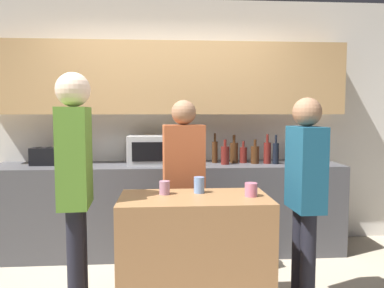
{
  "coord_description": "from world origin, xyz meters",
  "views": [
    {
      "loc": [
        -0.03,
        -2.48,
        1.47
      ],
      "look_at": [
        0.17,
        0.35,
        1.23
      ],
      "focal_mm": 35.0,
      "sensor_mm": 36.0,
      "label": 1
    }
  ],
  "objects_px": {
    "toaster": "(44,156)",
    "person_center": "(305,187)",
    "bottle_1": "(225,155)",
    "person_left": "(184,177)",
    "cup_2": "(251,190)",
    "person_right": "(75,177)",
    "bottle_4": "(255,154)",
    "cup_0": "(199,185)",
    "potted_plant": "(299,144)",
    "cup_1": "(165,188)",
    "bottle_2": "(234,152)",
    "bottle_3": "(243,155)",
    "microwave": "(153,150)",
    "bottle_5": "(267,152)",
    "bottle_0": "(215,151)",
    "bottle_6": "(276,153)"
  },
  "relations": [
    {
      "from": "bottle_3",
      "to": "person_right",
      "type": "relative_size",
      "value": 0.13
    },
    {
      "from": "toaster",
      "to": "person_center",
      "type": "relative_size",
      "value": 0.16
    },
    {
      "from": "bottle_3",
      "to": "person_center",
      "type": "height_order",
      "value": "person_center"
    },
    {
      "from": "bottle_2",
      "to": "person_center",
      "type": "height_order",
      "value": "person_center"
    },
    {
      "from": "toaster",
      "to": "person_center",
      "type": "xyz_separation_m",
      "value": [
        2.25,
        -1.29,
        -0.09
      ]
    },
    {
      "from": "bottle_0",
      "to": "cup_0",
      "type": "distance_m",
      "value": 1.28
    },
    {
      "from": "cup_0",
      "to": "cup_1",
      "type": "distance_m",
      "value": 0.26
    },
    {
      "from": "microwave",
      "to": "bottle_5",
      "type": "distance_m",
      "value": 1.2
    },
    {
      "from": "person_center",
      "to": "person_right",
      "type": "relative_size",
      "value": 0.91
    },
    {
      "from": "bottle_1",
      "to": "cup_2",
      "type": "relative_size",
      "value": 2.72
    },
    {
      "from": "microwave",
      "to": "person_right",
      "type": "xyz_separation_m",
      "value": [
        -0.48,
        -1.37,
        -0.04
      ]
    },
    {
      "from": "potted_plant",
      "to": "bottle_2",
      "type": "bearing_deg",
      "value": 176.21
    },
    {
      "from": "bottle_6",
      "to": "bottle_1",
      "type": "bearing_deg",
      "value": 179.51
    },
    {
      "from": "cup_1",
      "to": "person_right",
      "type": "height_order",
      "value": "person_right"
    },
    {
      "from": "cup_0",
      "to": "bottle_3",
      "type": "bearing_deg",
      "value": 64.51
    },
    {
      "from": "cup_0",
      "to": "person_right",
      "type": "xyz_separation_m",
      "value": [
        -0.85,
        -0.17,
        0.1
      ]
    },
    {
      "from": "bottle_4",
      "to": "cup_2",
      "type": "bearing_deg",
      "value": -104.67
    },
    {
      "from": "bottle_1",
      "to": "bottle_6",
      "type": "distance_m",
      "value": 0.53
    },
    {
      "from": "bottle_3",
      "to": "person_left",
      "type": "height_order",
      "value": "person_left"
    },
    {
      "from": "bottle_2",
      "to": "person_right",
      "type": "bearing_deg",
      "value": -133.42
    },
    {
      "from": "cup_2",
      "to": "person_left",
      "type": "height_order",
      "value": "person_left"
    },
    {
      "from": "toaster",
      "to": "bottle_3",
      "type": "xyz_separation_m",
      "value": [
        2.07,
        0.03,
        -0.0
      ]
    },
    {
      "from": "bottle_4",
      "to": "cup_2",
      "type": "distance_m",
      "value": 1.35
    },
    {
      "from": "person_right",
      "to": "microwave",
      "type": "bearing_deg",
      "value": 156.8
    },
    {
      "from": "bottle_2",
      "to": "person_center",
      "type": "xyz_separation_m",
      "value": [
        0.28,
        -1.33,
        -0.11
      ]
    },
    {
      "from": "bottle_4",
      "to": "bottle_5",
      "type": "xyz_separation_m",
      "value": [
        0.13,
        -0.01,
        0.02
      ]
    },
    {
      "from": "person_center",
      "to": "cup_2",
      "type": "bearing_deg",
      "value": 94.96
    },
    {
      "from": "person_left",
      "to": "bottle_3",
      "type": "bearing_deg",
      "value": -135.27
    },
    {
      "from": "bottle_6",
      "to": "cup_0",
      "type": "height_order",
      "value": "bottle_6"
    },
    {
      "from": "microwave",
      "to": "bottle_6",
      "type": "relative_size",
      "value": 1.7
    },
    {
      "from": "person_center",
      "to": "potted_plant",
      "type": "bearing_deg",
      "value": -19.87
    },
    {
      "from": "potted_plant",
      "to": "bottle_3",
      "type": "xyz_separation_m",
      "value": [
        -0.6,
        0.03,
        -0.11
      ]
    },
    {
      "from": "potted_plant",
      "to": "cup_0",
      "type": "relative_size",
      "value": 3.34
    },
    {
      "from": "bottle_0",
      "to": "bottle_2",
      "type": "bearing_deg",
      "value": -1.32
    },
    {
      "from": "bottle_1",
      "to": "person_center",
      "type": "height_order",
      "value": "person_center"
    },
    {
      "from": "bottle_3",
      "to": "cup_2",
      "type": "height_order",
      "value": "bottle_3"
    },
    {
      "from": "potted_plant",
      "to": "bottle_0",
      "type": "height_order",
      "value": "potted_plant"
    },
    {
      "from": "bottle_4",
      "to": "bottle_6",
      "type": "xyz_separation_m",
      "value": [
        0.21,
        -0.05,
        0.02
      ]
    },
    {
      "from": "microwave",
      "to": "cup_2",
      "type": "bearing_deg",
      "value": -61.41
    },
    {
      "from": "microwave",
      "to": "bottle_5",
      "type": "bearing_deg",
      "value": -2.03
    },
    {
      "from": "toaster",
      "to": "person_left",
      "type": "distance_m",
      "value": 1.6
    },
    {
      "from": "cup_1",
      "to": "bottle_0",
      "type": "bearing_deg",
      "value": 67.33
    },
    {
      "from": "bottle_2",
      "to": "bottle_3",
      "type": "height_order",
      "value": "bottle_2"
    },
    {
      "from": "cup_2",
      "to": "person_right",
      "type": "bearing_deg",
      "value": -178.5
    },
    {
      "from": "bottle_5",
      "to": "cup_0",
      "type": "bearing_deg",
      "value": -125.57
    },
    {
      "from": "bottle_4",
      "to": "cup_2",
      "type": "relative_size",
      "value": 2.66
    },
    {
      "from": "bottle_1",
      "to": "person_left",
      "type": "xyz_separation_m",
      "value": [
        -0.46,
        -0.7,
        -0.1
      ]
    },
    {
      "from": "potted_plant",
      "to": "person_left",
      "type": "distance_m",
      "value": 1.51
    },
    {
      "from": "bottle_4",
      "to": "person_left",
      "type": "height_order",
      "value": "person_left"
    },
    {
      "from": "potted_plant",
      "to": "cup_1",
      "type": "distance_m",
      "value": 1.9
    }
  ]
}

